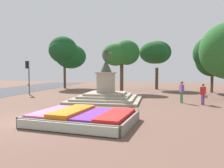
% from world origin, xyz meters
% --- Properties ---
extents(ground_plane, '(76.75, 76.75, 0.00)m').
position_xyz_m(ground_plane, '(0.00, 0.00, 0.00)').
color(ground_plane, brown).
extents(flower_planter, '(5.33, 4.15, 0.67)m').
position_xyz_m(flower_planter, '(2.66, -0.17, 0.29)').
color(flower_planter, '#38281C').
rests_on(flower_planter, ground_plane).
extents(statue_monument, '(5.80, 5.80, 4.40)m').
position_xyz_m(statue_monument, '(2.00, 7.97, 0.66)').
color(statue_monument, '#A09581').
rests_on(statue_monument, ground_plane).
extents(traffic_light_far_corner, '(0.41, 0.28, 3.59)m').
position_xyz_m(traffic_light_far_corner, '(-7.30, 11.04, 2.48)').
color(traffic_light_far_corner, '#4C5156').
rests_on(traffic_light_far_corner, ground_plane).
extents(pedestrian_with_handbag, '(0.63, 0.51, 1.60)m').
position_xyz_m(pedestrian_with_handbag, '(9.68, 7.16, 0.90)').
color(pedestrian_with_handbag, '#8C4C99').
rests_on(pedestrian_with_handbag, ground_plane).
extents(pedestrian_crossing_plaza, '(0.34, 0.54, 1.74)m').
position_xyz_m(pedestrian_crossing_plaza, '(8.20, 7.76, 1.01)').
color(pedestrian_crossing_plaza, '#338C4C').
rests_on(pedestrian_crossing_plaza, ground_plane).
extents(park_tree_far_left, '(4.34, 3.22, 6.11)m').
position_xyz_m(park_tree_far_left, '(2.20, 15.15, 4.51)').
color(park_tree_far_left, '#4C3823').
rests_on(park_tree_far_left, ground_plane).
extents(park_tree_behind_statue, '(4.58, 4.32, 6.54)m').
position_xyz_m(park_tree_behind_statue, '(12.62, 16.57, 4.10)').
color(park_tree_behind_statue, brown).
rests_on(park_tree_behind_statue, ground_plane).
extents(park_tree_far_right, '(4.78, 5.94, 7.35)m').
position_xyz_m(park_tree_far_right, '(-6.39, 19.30, 5.09)').
color(park_tree_far_right, '#4C3823').
rests_on(park_tree_far_right, ground_plane).
extents(park_tree_distant, '(4.26, 4.20, 6.62)m').
position_xyz_m(park_tree_distant, '(6.15, 20.19, 4.99)').
color(park_tree_distant, '#4C3823').
rests_on(park_tree_distant, ground_plane).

